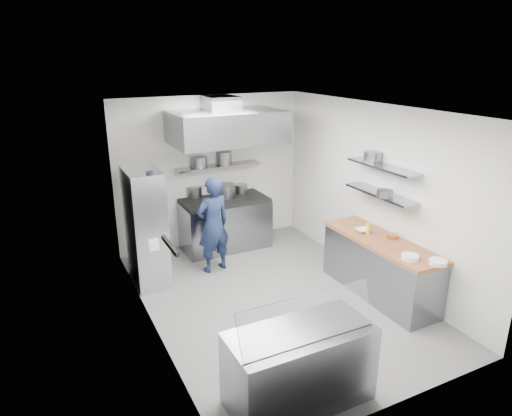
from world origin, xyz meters
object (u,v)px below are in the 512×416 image
gas_range (225,225)px  chef (213,225)px  wire_rack (146,227)px  display_case (299,367)px

gas_range → chef: size_ratio=0.98×
chef → wire_rack: wire_rack is taller
chef → wire_rack: size_ratio=0.88×
gas_range → chef: 1.05m
display_case → wire_rack: bearing=102.2°
display_case → chef: bearing=83.9°
wire_rack → display_case: 3.51m
gas_range → wire_rack: (-1.63, -0.70, 0.48)m
gas_range → display_case: gas_range is taller
gas_range → display_case: size_ratio=1.07×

